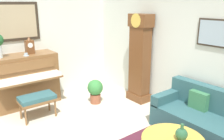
{
  "coord_description": "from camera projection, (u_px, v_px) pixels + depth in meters",
  "views": [
    {
      "loc": [
        2.86,
        -1.51,
        2.26
      ],
      "look_at": [
        -0.37,
        0.98,
        1.06
      ],
      "focal_mm": 37.13,
      "sensor_mm": 36.0,
      "label": 1
    }
  ],
  "objects": [
    {
      "name": "piano_bench",
      "position": [
        37.0,
        99.0,
        4.61
      ],
      "size": [
        0.42,
        0.7,
        0.48
      ],
      "color": "brown",
      "rests_on": "ground_plane"
    },
    {
      "name": "piano",
      "position": [
        24.0,
        80.0,
        5.18
      ],
      "size": [
        0.87,
        1.44,
        1.16
      ],
      "color": "brown",
      "rests_on": "ground_plane"
    },
    {
      "name": "grandfather_clock",
      "position": [
        140.0,
        61.0,
        5.31
      ],
      "size": [
        0.52,
        0.34,
        2.03
      ],
      "color": "brown",
      "rests_on": "ground_plane"
    },
    {
      "name": "wall_back",
      "position": [
        179.0,
        46.0,
        4.69
      ],
      "size": [
        5.3,
        0.13,
        2.8
      ],
      "color": "silver",
      "rests_on": "ground_plane"
    },
    {
      "name": "couch",
      "position": [
        210.0,
        122.0,
        3.92
      ],
      "size": [
        1.9,
        0.8,
        0.84
      ],
      "color": "#2D565B",
      "rests_on": "ground_plane"
    },
    {
      "name": "potted_plant",
      "position": [
        95.0,
        90.0,
        5.33
      ],
      "size": [
        0.36,
        0.36,
        0.56
      ],
      "color": "#935138",
      "rests_on": "ground_plane"
    },
    {
      "name": "teacup",
      "position": [
        26.0,
        55.0,
        4.93
      ],
      "size": [
        0.12,
        0.12,
        0.06
      ],
      "color": "#ADC6D6",
      "rests_on": "piano"
    },
    {
      "name": "green_jug",
      "position": [
        181.0,
        134.0,
        3.18
      ],
      "size": [
        0.17,
        0.17,
        0.24
      ],
      "color": "#234C33",
      "rests_on": "coffee_table"
    },
    {
      "name": "mantel_clock",
      "position": [
        30.0,
        46.0,
        5.08
      ],
      "size": [
        0.13,
        0.18,
        0.38
      ],
      "color": "brown",
      "rests_on": "piano"
    },
    {
      "name": "wall_left",
      "position": [
        18.0,
        41.0,
        5.27
      ],
      "size": [
        0.13,
        4.9,
        2.8
      ],
      "color": "silver",
      "rests_on": "ground_plane"
    }
  ]
}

